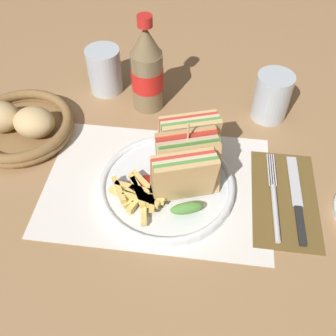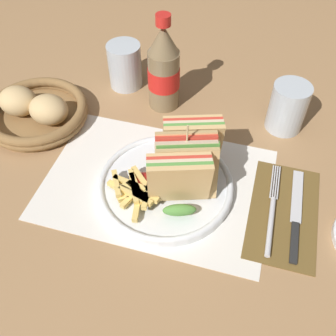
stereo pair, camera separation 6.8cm
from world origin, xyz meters
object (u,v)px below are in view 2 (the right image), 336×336
at_px(knife, 296,214).
at_px(glass_far, 125,66).
at_px(coke_bottle_near, 164,70).
at_px(glass_near, 287,110).
at_px(bread_basket, 36,111).
at_px(plate_main, 165,187).
at_px(club_sandwich, 186,162).
at_px(fork, 272,216).

relative_size(knife, glass_far, 1.93).
bearing_deg(coke_bottle_near, glass_near, -0.43).
bearing_deg(bread_basket, plate_main, -19.34).
relative_size(club_sandwich, fork, 0.97).
bearing_deg(glass_near, club_sandwich, -126.13).
bearing_deg(glass_far, plate_main, -57.97).
xyz_separation_m(plate_main, coke_bottle_near, (-0.07, 0.23, 0.08)).
bearing_deg(bread_basket, club_sandwich, -14.81).
xyz_separation_m(club_sandwich, knife, (0.20, -0.01, -0.06)).
xyz_separation_m(plate_main, fork, (0.19, -0.01, -0.00)).
bearing_deg(knife, fork, -158.70).
xyz_separation_m(glass_near, glass_far, (-0.36, 0.05, 0.01)).
relative_size(club_sandwich, coke_bottle_near, 0.91).
relative_size(club_sandwich, glass_far, 1.87).
bearing_deg(plate_main, bread_basket, 160.66).
relative_size(knife, coke_bottle_near, 0.94).
bearing_deg(knife, bread_basket, 168.25).
relative_size(knife, glass_near, 1.93).
bearing_deg(glass_near, glass_far, 172.73).
bearing_deg(club_sandwich, knife, -3.06).
distance_m(fork, glass_near, 0.24).
bearing_deg(coke_bottle_near, plate_main, -73.28).
bearing_deg(club_sandwich, fork, -9.70).
height_order(fork, glass_near, glass_near).
distance_m(fork, bread_basket, 0.51).
xyz_separation_m(knife, bread_basket, (-0.54, 0.10, 0.02)).
bearing_deg(fork, knife, 21.30).
bearing_deg(club_sandwich, bread_basket, 165.19).
relative_size(plate_main, fork, 1.25).
xyz_separation_m(club_sandwich, coke_bottle_near, (-0.10, 0.21, 0.02)).
distance_m(knife, glass_near, 0.23).
height_order(knife, glass_far, glass_far).
bearing_deg(fork, glass_far, 140.59).
xyz_separation_m(club_sandwich, fork, (0.16, -0.03, -0.06)).
bearing_deg(coke_bottle_near, bread_basket, -152.43).
bearing_deg(knife, glass_near, 99.37).
relative_size(glass_near, bread_basket, 0.48).
bearing_deg(plate_main, glass_near, 51.03).
distance_m(plate_main, bread_basket, 0.33).
relative_size(fork, bread_basket, 0.92).
height_order(club_sandwich, fork, club_sandwich).
xyz_separation_m(club_sandwich, glass_near, (0.15, 0.21, -0.02)).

